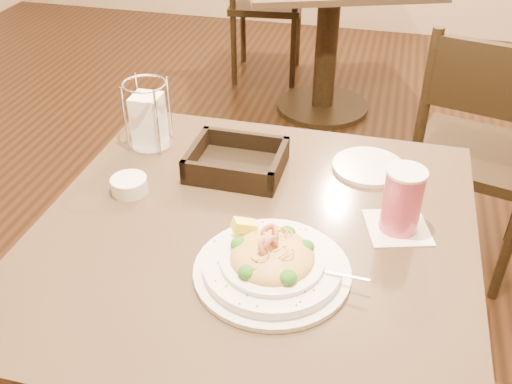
% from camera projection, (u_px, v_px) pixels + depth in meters
% --- Properties ---
extents(main_table, '(0.90, 0.90, 0.75)m').
position_uv_depth(main_table, '(254.00, 310.00, 1.31)').
color(main_table, black).
rests_on(main_table, ground).
extents(background_table, '(1.16, 1.16, 0.75)m').
position_uv_depth(background_table, '(328.00, 20.00, 2.99)').
color(background_table, black).
rests_on(background_table, ground).
extents(dining_chair_near, '(0.51, 0.51, 0.93)m').
position_uv_depth(dining_chair_near, '(478.00, 149.00, 1.94)').
color(dining_chair_near, black).
rests_on(dining_chair_near, ground).
extents(pasta_bowl, '(0.33, 0.30, 0.09)m').
position_uv_depth(pasta_bowl, '(272.00, 262.00, 1.05)').
color(pasta_bowl, white).
rests_on(pasta_bowl, main_table).
extents(drink_glass, '(0.16, 0.16, 0.14)m').
position_uv_depth(drink_glass, '(402.00, 201.00, 1.14)').
color(drink_glass, white).
rests_on(drink_glass, main_table).
extents(bread_basket, '(0.22, 0.18, 0.06)m').
position_uv_depth(bread_basket, '(237.00, 163.00, 1.35)').
color(bread_basket, black).
rests_on(bread_basket, main_table).
extents(napkin_caddy, '(0.11, 0.11, 0.17)m').
position_uv_depth(napkin_caddy, '(148.00, 119.00, 1.42)').
color(napkin_caddy, silver).
rests_on(napkin_caddy, main_table).
extents(side_plate, '(0.23, 0.23, 0.01)m').
position_uv_depth(side_plate, '(368.00, 167.00, 1.36)').
color(side_plate, white).
rests_on(side_plate, main_table).
extents(butter_ramekin, '(0.10, 0.10, 0.04)m').
position_uv_depth(butter_ramekin, '(129.00, 185.00, 1.28)').
color(butter_ramekin, white).
rests_on(butter_ramekin, main_table).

